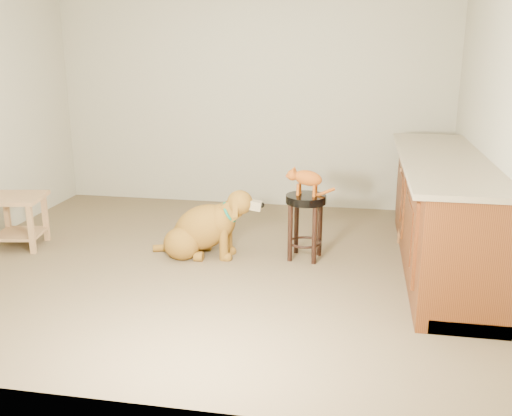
% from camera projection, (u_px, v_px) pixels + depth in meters
% --- Properties ---
extents(floor, '(4.50, 4.00, 0.01)m').
position_uv_depth(floor, '(208.00, 264.00, 4.90)').
color(floor, brown).
rests_on(floor, ground).
extents(room_shell, '(4.54, 4.04, 2.62)m').
position_uv_depth(room_shell, '(203.00, 63.00, 4.44)').
color(room_shell, '#A49F84').
rests_on(room_shell, ground).
extents(cabinet_run, '(0.70, 2.56, 0.94)m').
position_uv_depth(cabinet_run, '(443.00, 217.00, 4.73)').
color(cabinet_run, '#51260E').
rests_on(cabinet_run, ground).
extents(padded_stool, '(0.35, 0.35, 0.57)m').
position_uv_depth(padded_stool, '(306.00, 214.00, 4.93)').
color(padded_stool, black).
rests_on(padded_stool, ground).
extents(wood_stool, '(0.48, 0.48, 0.73)m').
position_uv_depth(wood_stool, '(423.00, 202.00, 5.40)').
color(wood_stool, brown).
rests_on(wood_stool, ground).
extents(side_table, '(0.55, 0.55, 0.49)m').
position_uv_depth(side_table, '(18.00, 214.00, 5.23)').
color(side_table, '#9D7248').
rests_on(side_table, ground).
extents(golden_retriever, '(1.04, 0.51, 0.66)m').
position_uv_depth(golden_retriever, '(203.00, 229.00, 5.04)').
color(golden_retriever, brown).
rests_on(golden_retriever, ground).
extents(tabby_kitten, '(0.43, 0.16, 0.27)m').
position_uv_depth(tabby_kitten, '(305.00, 179.00, 4.84)').
color(tabby_kitten, '#893C0D').
rests_on(tabby_kitten, padded_stool).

